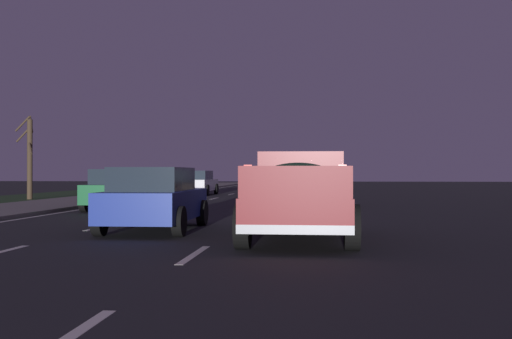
{
  "coord_description": "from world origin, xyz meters",
  "views": [
    {
      "loc": [
        -0.52,
        -3.87,
        1.41
      ],
      "look_at": [
        15.08,
        -2.32,
        1.49
      ],
      "focal_mm": 43.62,
      "sensor_mm": 36.0,
      "label": 1
    }
  ],
  "objects_px": {
    "pickup_truck": "(300,193)",
    "sedan_blue": "(155,198)",
    "sedan_green": "(121,189)",
    "sedan_tan": "(309,187)",
    "sedan_white": "(198,183)",
    "bare_tree_far": "(29,156)"
  },
  "relations": [
    {
      "from": "pickup_truck",
      "to": "sedan_blue",
      "type": "bearing_deg",
      "value": 65.96
    },
    {
      "from": "sedan_green",
      "to": "sedan_tan",
      "type": "relative_size",
      "value": 1.0
    },
    {
      "from": "sedan_blue",
      "to": "sedan_tan",
      "type": "height_order",
      "value": "same"
    },
    {
      "from": "sedan_white",
      "to": "bare_tree_far",
      "type": "xyz_separation_m",
      "value": [
        -7.4,
        7.6,
        1.49
      ]
    },
    {
      "from": "bare_tree_far",
      "to": "sedan_blue",
      "type": "bearing_deg",
      "value": -146.03
    },
    {
      "from": "sedan_green",
      "to": "sedan_tan",
      "type": "xyz_separation_m",
      "value": [
        4.24,
        -7.04,
        0.0
      ]
    },
    {
      "from": "sedan_green",
      "to": "bare_tree_far",
      "type": "bearing_deg",
      "value": 42.17
    },
    {
      "from": "sedan_green",
      "to": "sedan_white",
      "type": "relative_size",
      "value": 1.0
    },
    {
      "from": "pickup_truck",
      "to": "bare_tree_far",
      "type": "height_order",
      "value": "bare_tree_far"
    },
    {
      "from": "bare_tree_far",
      "to": "sedan_tan",
      "type": "bearing_deg",
      "value": -106.32
    },
    {
      "from": "sedan_green",
      "to": "sedan_tan",
      "type": "distance_m",
      "value": 8.22
    },
    {
      "from": "sedan_green",
      "to": "bare_tree_far",
      "type": "height_order",
      "value": "bare_tree_far"
    },
    {
      "from": "sedan_tan",
      "to": "sedan_white",
      "type": "bearing_deg",
      "value": 31.55
    },
    {
      "from": "sedan_blue",
      "to": "bare_tree_far",
      "type": "distance_m",
      "value": 20.19
    },
    {
      "from": "sedan_white",
      "to": "bare_tree_far",
      "type": "distance_m",
      "value": 10.71
    },
    {
      "from": "sedan_white",
      "to": "bare_tree_far",
      "type": "bearing_deg",
      "value": 134.25
    },
    {
      "from": "pickup_truck",
      "to": "sedan_green",
      "type": "xyz_separation_m",
      "value": [
        9.72,
        7.07,
        -0.2
      ]
    },
    {
      "from": "pickup_truck",
      "to": "sedan_white",
      "type": "height_order",
      "value": "pickup_truck"
    },
    {
      "from": "sedan_green",
      "to": "bare_tree_far",
      "type": "distance_m",
      "value": 11.66
    },
    {
      "from": "bare_tree_far",
      "to": "pickup_truck",
      "type": "bearing_deg",
      "value": -140.97
    },
    {
      "from": "sedan_white",
      "to": "bare_tree_far",
      "type": "height_order",
      "value": "bare_tree_far"
    },
    {
      "from": "sedan_green",
      "to": "bare_tree_far",
      "type": "relative_size",
      "value": 1.0
    }
  ]
}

